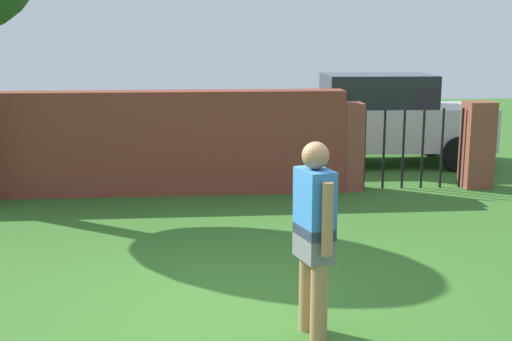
% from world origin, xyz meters
% --- Properties ---
extents(ground_plane, '(40.00, 40.00, 0.00)m').
position_xyz_m(ground_plane, '(0.00, 0.00, 0.00)').
color(ground_plane, '#336623').
extents(brick_wall, '(6.91, 0.50, 1.61)m').
position_xyz_m(brick_wall, '(-1.50, 4.80, 0.80)').
color(brick_wall, brown).
rests_on(brick_wall, ground).
extents(person, '(0.31, 0.52, 1.62)m').
position_xyz_m(person, '(0.60, -0.43, 0.90)').
color(person, '#9E704C').
rests_on(person, ground).
extents(fence_gate, '(2.58, 0.44, 1.40)m').
position_xyz_m(fence_gate, '(3.13, 4.80, 0.70)').
color(fence_gate, brown).
rests_on(fence_gate, ground).
extents(car, '(4.25, 2.03, 1.72)m').
position_xyz_m(car, '(3.09, 6.97, 0.86)').
color(car, '#B7B7BC').
rests_on(car, ground).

